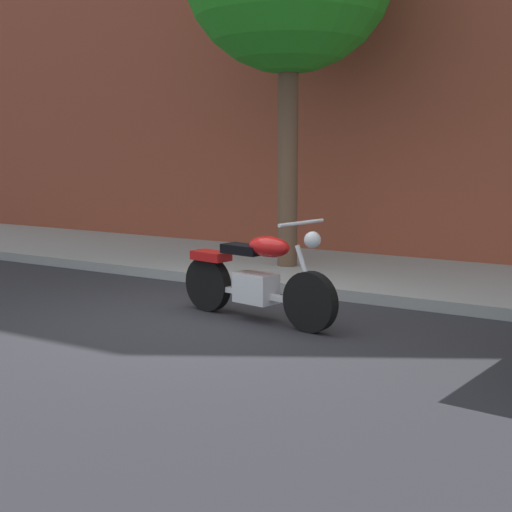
{
  "coord_description": "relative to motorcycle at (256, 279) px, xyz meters",
  "views": [
    {
      "loc": [
        4.58,
        -6.25,
        1.86
      ],
      "look_at": [
        0.55,
        0.31,
        0.7
      ],
      "focal_mm": 51.52,
      "sensor_mm": 36.0,
      "label": 1
    }
  ],
  "objects": [
    {
      "name": "motorcycle",
      "position": [
        0.0,
        0.0,
        0.0
      ],
      "size": [
        2.06,
        0.77,
        1.12
      ],
      "color": "black",
      "rests_on": "ground"
    },
    {
      "name": "ground_plane",
      "position": [
        -0.55,
        -0.31,
        -0.45
      ],
      "size": [
        60.0,
        60.0,
        0.0
      ],
      "primitive_type": "plane",
      "color": "#28282D"
    },
    {
      "name": "sidewalk",
      "position": [
        -0.55,
        2.87,
        -0.38
      ],
      "size": [
        21.98,
        2.97,
        0.14
      ],
      "primitive_type": "cube",
      "color": "#959595",
      "rests_on": "ground"
    }
  ]
}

